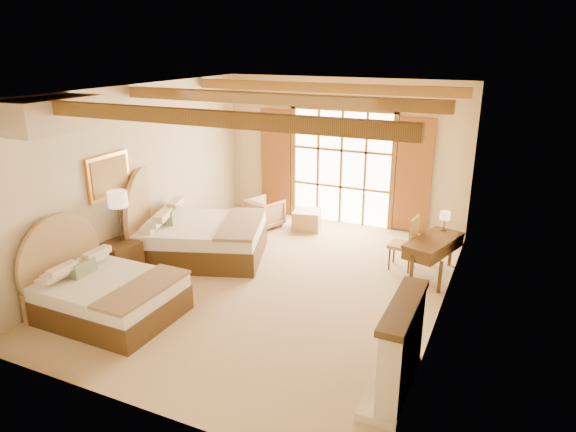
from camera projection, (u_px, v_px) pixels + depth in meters
The scene contains 19 objects.
floor at pixel (273, 282), 8.79m from camera, with size 7.00×7.00×0.00m, color #CEAC86.
wall_back at pixel (343, 152), 11.29m from camera, with size 5.50×5.50×0.00m, color beige.
wall_left at pixel (137, 175), 9.36m from camera, with size 7.00×7.00×0.00m, color beige.
wall_right at pixel (448, 215), 7.19m from camera, with size 7.00×7.00×0.00m, color beige.
ceiling at pixel (271, 91), 7.76m from camera, with size 7.00×7.00×0.00m, color #B3763E.
ceiling_beams at pixel (271, 99), 7.80m from camera, with size 5.39×4.60×0.18m, color olive, non-canonical shape.
french_doors at pixel (341, 168), 11.35m from camera, with size 3.95×0.08×2.60m.
fireplace at pixel (399, 353), 5.88m from camera, with size 0.46×1.40×1.16m.
painting at pixel (109, 176), 8.65m from camera, with size 0.06×0.95×0.75m.
canopy_valance at pixel (51, 114), 7.07m from camera, with size 0.70×1.40×0.45m, color beige.
bed_near at pixel (102, 291), 7.63m from camera, with size 1.96×1.53×1.28m.
bed_far at pixel (194, 233), 9.74m from camera, with size 2.81×2.37×1.50m.
nightstand at pixel (122, 260), 8.87m from camera, with size 0.54×0.54×0.65m, color #4F3616.
floor_lamp at pixel (118, 204), 8.65m from camera, with size 0.32×0.32×1.53m.
armchair at pixel (265, 213), 11.34m from camera, with size 0.68×0.70×0.64m, color tan.
ottoman at pixel (307, 220), 11.23m from camera, with size 0.58×0.58×0.42m, color #A38455.
desk at pixel (432, 256), 8.90m from camera, with size 0.90×1.40×0.70m.
desk_chair at pixel (403, 252), 9.24m from camera, with size 0.47×0.47×0.99m.
desk_lamp at pixel (445, 216), 9.10m from camera, with size 0.18×0.18×0.35m.
Camera 1 is at (3.54, -7.13, 3.89)m, focal length 32.00 mm.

